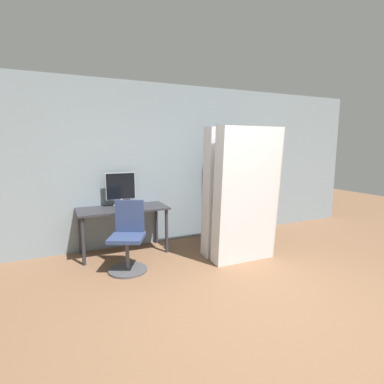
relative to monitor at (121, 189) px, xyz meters
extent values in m
plane|color=brown|center=(0.95, -2.53, -1.00)|extent=(16.00, 16.00, 0.00)
cube|color=gray|center=(0.95, 0.18, 0.35)|extent=(8.00, 0.06, 2.70)
cube|color=#2D2D33|center=(-0.01, -0.17, -0.29)|extent=(1.36, 0.63, 0.03)
cylinder|color=#2D2D33|center=(-0.64, -0.42, -0.65)|extent=(0.05, 0.05, 0.70)
cylinder|color=#2D2D33|center=(0.61, -0.42, -0.65)|extent=(0.05, 0.05, 0.70)
cylinder|color=#2D2D33|center=(-0.64, 0.09, -0.65)|extent=(0.05, 0.05, 0.70)
cylinder|color=#2D2D33|center=(0.61, 0.09, -0.65)|extent=(0.05, 0.05, 0.70)
cylinder|color=#B7B7BC|center=(0.00, 0.00, -0.26)|extent=(0.26, 0.26, 0.02)
cylinder|color=#B7B7BC|center=(0.00, 0.00, -0.21)|extent=(0.04, 0.04, 0.10)
cube|color=#B7B7BC|center=(0.00, 0.00, 0.04)|extent=(0.47, 0.02, 0.43)
cube|color=black|center=(0.00, 0.00, 0.04)|extent=(0.44, 0.03, 0.41)
cylinder|color=#4C4C51|center=(-0.12, -0.89, -0.99)|extent=(0.52, 0.52, 0.03)
cylinder|color=#4C4C51|center=(-0.12, -0.89, -0.77)|extent=(0.05, 0.05, 0.41)
cube|color=navy|center=(-0.12, -0.89, -0.54)|extent=(0.59, 0.59, 0.05)
cube|color=navy|center=(-0.03, -0.71, -0.29)|extent=(0.37, 0.21, 0.45)
cube|color=#2D2319|center=(1.65, -0.01, -0.10)|extent=(0.02, 0.31, 1.81)
cube|color=#2D2319|center=(2.46, -0.01, -0.10)|extent=(0.02, 0.31, 1.81)
cube|color=#2D2319|center=(2.06, 0.14, -0.10)|extent=(0.83, 0.02, 1.81)
cube|color=#2D2319|center=(2.06, -0.01, -0.99)|extent=(0.79, 0.28, 0.02)
cube|color=#2D2319|center=(2.06, -0.01, -0.63)|extent=(0.79, 0.28, 0.02)
cube|color=#2D2319|center=(2.06, -0.01, -0.27)|extent=(0.79, 0.28, 0.02)
cube|color=#2D2319|center=(2.06, -0.01, 0.08)|extent=(0.79, 0.28, 0.02)
cube|color=#2D2319|center=(2.06, -0.01, 0.44)|extent=(0.79, 0.28, 0.02)
cube|color=#2D2319|center=(2.06, -0.01, 0.80)|extent=(0.79, 0.28, 0.02)
cube|color=#7A2D84|center=(1.68, -0.07, -0.83)|extent=(0.03, 0.15, 0.31)
cube|color=brown|center=(1.71, 0.03, -0.85)|extent=(0.02, 0.20, 0.26)
cube|color=#232328|center=(1.74, -0.06, -0.83)|extent=(0.02, 0.16, 0.31)
cube|color=#287A38|center=(1.76, 0.03, -0.84)|extent=(0.02, 0.18, 0.29)
cube|color=brown|center=(1.79, 0.03, -0.84)|extent=(0.02, 0.20, 0.28)
cube|color=#1E4C9E|center=(1.83, -0.05, -0.86)|extent=(0.03, 0.19, 0.25)
cube|color=#287A38|center=(1.86, -0.06, -0.88)|extent=(0.02, 0.17, 0.20)
cube|color=brown|center=(1.89, 0.01, -0.83)|extent=(0.02, 0.18, 0.31)
cube|color=silver|center=(1.68, 0.01, -0.49)|extent=(0.02, 0.22, 0.27)
cube|color=#232328|center=(1.72, -0.02, -0.50)|extent=(0.04, 0.20, 0.26)
cube|color=red|center=(1.76, -0.04, -0.52)|extent=(0.02, 0.16, 0.22)
cube|color=silver|center=(1.79, -0.04, -0.49)|extent=(0.03, 0.21, 0.27)
cube|color=red|center=(1.83, 0.01, -0.52)|extent=(0.03, 0.21, 0.21)
cube|color=red|center=(1.69, -0.06, -0.16)|extent=(0.03, 0.16, 0.21)
cube|color=#287A38|center=(1.72, -0.01, -0.14)|extent=(0.02, 0.21, 0.25)
cube|color=#232328|center=(1.76, 0.00, -0.13)|extent=(0.03, 0.20, 0.27)
cube|color=gold|center=(1.80, -0.01, -0.13)|extent=(0.03, 0.21, 0.27)
cube|color=#287A38|center=(1.84, -0.02, -0.11)|extent=(0.04, 0.23, 0.31)
cube|color=#232328|center=(1.88, -0.05, -0.14)|extent=(0.02, 0.16, 0.24)
cube|color=red|center=(1.69, 0.03, 0.21)|extent=(0.03, 0.19, 0.23)
cube|color=orange|center=(1.73, -0.02, 0.24)|extent=(0.03, 0.23, 0.30)
cube|color=gold|center=(1.76, -0.04, 0.23)|extent=(0.03, 0.17, 0.28)
cube|color=#287A38|center=(1.79, -0.04, 0.21)|extent=(0.02, 0.22, 0.23)
cube|color=brown|center=(1.82, -0.01, 0.22)|extent=(0.02, 0.20, 0.25)
cube|color=#232328|center=(1.69, -0.01, 0.57)|extent=(0.03, 0.23, 0.23)
cube|color=gold|center=(1.72, 0.03, 0.57)|extent=(0.04, 0.19, 0.24)
cube|color=gold|center=(1.76, -0.02, 0.59)|extent=(0.03, 0.19, 0.28)
cube|color=teal|center=(1.79, 0.01, 0.58)|extent=(0.02, 0.23, 0.25)
cube|color=#1E4C9E|center=(1.83, -0.06, 0.59)|extent=(0.03, 0.17, 0.27)
cube|color=silver|center=(1.53, -1.25, -0.03)|extent=(0.97, 0.36, 1.95)
cube|color=beige|center=(2.01, -1.25, -0.03)|extent=(0.01, 0.36, 1.91)
cube|color=silver|center=(1.53, -0.91, -0.03)|extent=(0.97, 0.33, 1.95)
cube|color=beige|center=(2.01, -0.91, -0.03)|extent=(0.01, 0.33, 1.91)
camera|label=1|loc=(-0.94, -4.73, 0.68)|focal=28.00mm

